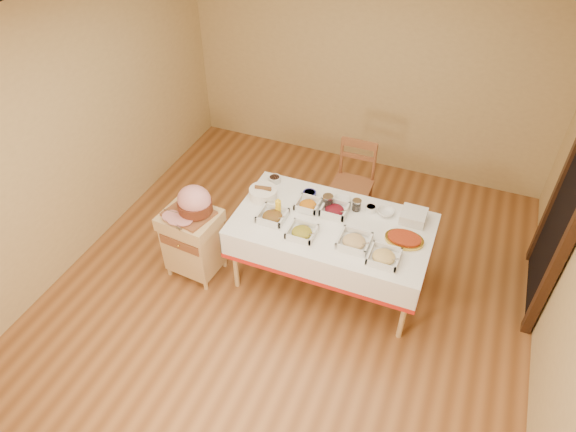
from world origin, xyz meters
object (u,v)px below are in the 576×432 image
object	(u,v)px
preserve_jar_right	(357,206)
ham_on_board	(194,203)
mustard_bottle	(278,206)
dining_table	(331,236)
preserve_jar_left	(328,202)
dining_chair	(353,183)
plate_stack	(413,216)
bread_basket	(263,193)
butcher_cart	(193,240)
brass_platter	(404,239)

from	to	relation	value
preserve_jar_right	ham_on_board	bearing A→B (deg)	-156.07
mustard_bottle	ham_on_board	bearing A→B (deg)	-157.56
dining_table	preserve_jar_left	xyz separation A→B (m)	(-0.12, 0.21, 0.22)
dining_chair	plate_stack	xyz separation A→B (m)	(0.76, -0.69, 0.32)
preserve_jar_left	preserve_jar_right	bearing A→B (deg)	13.24
bread_basket	preserve_jar_right	bearing A→B (deg)	10.12
ham_on_board	preserve_jar_right	size ratio (longest dim) A/B	4.06
butcher_cart	dining_chair	world-z (taller)	dining_chair
butcher_cart	ham_on_board	world-z (taller)	ham_on_board
bread_basket	brass_platter	size ratio (longest dim) A/B	0.79
dining_chair	mustard_bottle	xyz separation A→B (m)	(-0.43, -1.06, 0.34)
brass_platter	butcher_cart	bearing A→B (deg)	-168.48
bread_basket	brass_platter	bearing A→B (deg)	-3.93
bread_basket	butcher_cart	bearing A→B (deg)	-137.79
dining_table	plate_stack	bearing A→B (deg)	25.37
preserve_jar_right	bread_basket	world-z (taller)	bread_basket
preserve_jar_left	bread_basket	distance (m)	0.64
mustard_bottle	preserve_jar_right	bearing A→B (deg)	25.51
dining_table	preserve_jar_right	world-z (taller)	preserve_jar_right
ham_on_board	brass_platter	bearing A→B (deg)	10.74
preserve_jar_left	bread_basket	world-z (taller)	preserve_jar_left
dining_table	brass_platter	world-z (taller)	brass_platter
butcher_cart	preserve_jar_left	bearing A→B (deg)	26.77
preserve_jar_left	brass_platter	world-z (taller)	preserve_jar_left
plate_stack	preserve_jar_left	bearing A→B (deg)	-171.87
preserve_jar_right	bread_basket	xyz separation A→B (m)	(-0.89, -0.16, 0.00)
butcher_cart	preserve_jar_left	size ratio (longest dim) A/B	5.72
dining_chair	mustard_bottle	bearing A→B (deg)	-112.22
preserve_jar_left	preserve_jar_right	world-z (taller)	preserve_jar_left
ham_on_board	plate_stack	world-z (taller)	ham_on_board
ham_on_board	dining_table	bearing A→B (deg)	15.64
butcher_cart	dining_chair	xyz separation A→B (m)	(1.21, 1.40, 0.07)
dining_chair	mustard_bottle	distance (m)	1.20
ham_on_board	mustard_bottle	world-z (taller)	ham_on_board
preserve_jar_left	mustard_bottle	size ratio (longest dim) A/B	0.75
mustard_bottle	brass_platter	bearing A→B (deg)	3.03
preserve_jar_right	brass_platter	size ratio (longest dim) A/B	0.32
mustard_bottle	butcher_cart	bearing A→B (deg)	-156.48
dining_chair	preserve_jar_right	xyz separation A→B (m)	(0.24, -0.74, 0.32)
dining_chair	preserve_jar_left	xyz separation A→B (m)	(-0.03, -0.81, 0.33)
brass_platter	dining_table	bearing A→B (deg)	-178.85
ham_on_board	butcher_cart	bearing A→B (deg)	-141.96
dining_chair	ham_on_board	world-z (taller)	ham_on_board
bread_basket	plate_stack	bearing A→B (deg)	8.41
mustard_bottle	plate_stack	size ratio (longest dim) A/B	0.77
butcher_cart	preserve_jar_left	xyz separation A→B (m)	(1.17, 0.59, 0.39)
butcher_cart	plate_stack	distance (m)	2.13
dining_chair	plate_stack	distance (m)	1.08
ham_on_board	preserve_jar_left	world-z (taller)	ham_on_board
dining_table	dining_chair	xyz separation A→B (m)	(-0.09, 1.01, -0.11)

